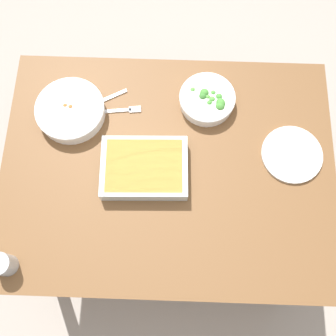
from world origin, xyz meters
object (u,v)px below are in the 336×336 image
drink_cup (4,265)px  baking_dish (144,168)px  side_plate (292,154)px  spoon_by_stew (99,102)px  broccoli_bowl (207,99)px  stew_bowl (71,110)px  fork_on_table (121,110)px

drink_cup → baking_dish: bearing=38.3°
side_plate → spoon_by_stew: (-0.71, 0.19, -0.00)m
broccoli_bowl → stew_bowl: bearing=-172.8°
baking_dish → fork_on_table: (-0.10, 0.23, -0.03)m
stew_bowl → baking_dish: (0.28, -0.21, 0.00)m
side_plate → fork_on_table: side_plate is taller
spoon_by_stew → drink_cup: bearing=-112.2°
broccoli_bowl → drink_cup: bearing=-136.5°
side_plate → fork_on_table: size_ratio=1.24×
side_plate → spoon_by_stew: 0.74m
spoon_by_stew → stew_bowl: bearing=-151.6°
spoon_by_stew → fork_on_table: 0.09m
stew_bowl → baking_dish: size_ratio=0.83×
broccoli_bowl → baking_dish: broccoli_bowl is taller
stew_bowl → drink_cup: 0.58m
broccoli_bowl → baking_dish: bearing=-128.5°
baking_dish → spoon_by_stew: 0.33m
fork_on_table → broccoli_bowl: bearing=7.5°
broccoli_bowl → side_plate: 0.37m
baking_dish → side_plate: size_ratio=1.39×
stew_bowl → side_plate: stew_bowl is taller
drink_cup → spoon_by_stew: bearing=67.8°
broccoli_bowl → spoon_by_stew: broccoli_bowl is taller
stew_bowl → fork_on_table: (0.18, 0.02, -0.03)m
side_plate → spoon_by_stew: size_ratio=1.35×
stew_bowl → side_plate: bearing=-9.5°
side_plate → spoon_by_stew: bearing=165.2°
baking_dish → fork_on_table: baking_dish is taller
spoon_by_stew → fork_on_table: (0.08, -0.03, -0.00)m
baking_dish → fork_on_table: bearing=113.4°
broccoli_bowl → spoon_by_stew: size_ratio=1.28×
side_plate → broccoli_bowl: bearing=147.0°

